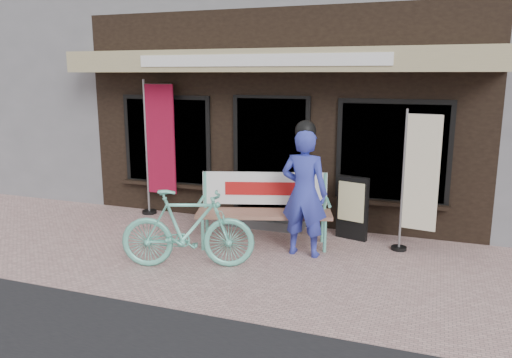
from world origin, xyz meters
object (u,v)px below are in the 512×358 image
at_px(person, 304,190).
at_px(nobori_red, 158,147).
at_px(bicycle, 188,229).
at_px(nobori_cream, 418,180).
at_px(menu_stand, 352,207).
at_px(bench, 264,203).

relative_size(person, nobori_red, 0.79).
height_order(bicycle, nobori_cream, nobori_cream).
height_order(bicycle, nobori_red, nobori_red).
relative_size(person, nobori_cream, 0.93).
distance_m(nobori_red, nobori_cream, 4.51).
height_order(person, menu_stand, person).
relative_size(person, menu_stand, 1.93).
relative_size(bench, nobori_red, 0.84).
xyz_separation_m(bench, nobori_red, (-2.31, 0.86, 0.63)).
bearing_deg(bench, bicycle, -134.57).
xyz_separation_m(person, bicycle, (-1.33, -0.99, -0.42)).
distance_m(bench, bicycle, 1.40).
xyz_separation_m(bench, person, (0.68, -0.25, 0.31)).
relative_size(bicycle, nobori_red, 0.72).
xyz_separation_m(bicycle, nobori_red, (-1.67, 2.10, 0.73)).
distance_m(person, bicycle, 1.71).
bearing_deg(menu_stand, person, -104.97).
distance_m(bicycle, nobori_cream, 3.30).
bearing_deg(person, nobori_cream, 25.38).
bearing_deg(nobori_red, menu_stand, -2.86).
distance_m(bench, nobori_cream, 2.25).
bearing_deg(bench, nobori_red, 142.60).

